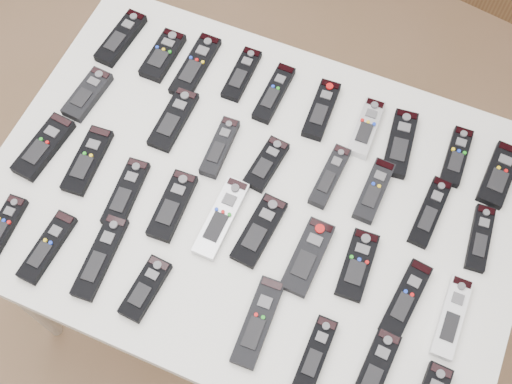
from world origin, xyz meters
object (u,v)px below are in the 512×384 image
at_px(remote_8, 456,157).
at_px(remote_33, 315,354).
at_px(remote_26, 406,298).
at_px(remote_14, 330,176).
at_px(remote_4, 274,93).
at_px(remote_18, 44,147).
at_px(remote_15, 374,191).
at_px(remote_11, 173,119).
at_px(remote_29, 47,247).
at_px(remote_24, 308,257).
at_px(remote_0, 121,38).
at_px(remote_28, 4,226).
at_px(remote_5, 321,110).
at_px(remote_34, 375,370).
at_px(remote_30, 100,257).
at_px(remote_7, 400,143).
at_px(remote_27, 452,317).
at_px(remote_21, 172,206).
at_px(remote_32, 258,322).
at_px(remote_3, 242,74).
at_px(remote_17, 480,238).
at_px(remote_1, 163,55).
at_px(remote_20, 126,193).
at_px(remote_12, 220,147).
at_px(remote_31, 145,289).
at_px(remote_16, 430,212).
at_px(remote_19, 88,160).
at_px(remote_10, 88,94).
at_px(remote_25, 357,265).
at_px(remote_22, 221,218).
at_px(remote_2, 195,66).

height_order(remote_8, remote_33, remote_33).
bearing_deg(remote_26, remote_14, 146.90).
relative_size(remote_4, remote_18, 0.97).
xyz_separation_m(remote_4, remote_15, (0.32, -0.16, 0.00)).
xyz_separation_m(remote_11, remote_29, (-0.11, -0.41, 0.00)).
height_order(remote_24, remote_29, same).
distance_m(remote_0, remote_28, 0.58).
height_order(remote_5, remote_34, remote_5).
height_order(remote_15, remote_30, remote_15).
bearing_deg(remote_7, remote_33, -97.60).
xyz_separation_m(remote_5, remote_28, (-0.56, -0.58, -0.00)).
bearing_deg(remote_28, remote_27, 7.52).
height_order(remote_8, remote_21, remote_21).
relative_size(remote_8, remote_15, 0.97).
bearing_deg(remote_21, remote_28, -152.39).
bearing_deg(remote_32, remote_3, 114.37).
distance_m(remote_29, remote_30, 0.12).
bearing_deg(remote_34, remote_27, 59.45).
distance_m(remote_17, remote_27, 0.20).
bearing_deg(remote_3, remote_1, -173.15).
bearing_deg(remote_18, remote_20, -1.99).
relative_size(remote_7, remote_26, 1.01).
bearing_deg(remote_18, remote_14, 21.82).
height_order(remote_17, remote_18, remote_18).
xyz_separation_m(remote_7, remote_34, (0.11, -0.54, -0.00)).
xyz_separation_m(remote_12, remote_15, (0.38, 0.03, -0.00)).
distance_m(remote_4, remote_34, 0.71).
relative_size(remote_7, remote_24, 1.00).
height_order(remote_15, remote_20, remote_15).
bearing_deg(remote_1, remote_32, -46.83).
xyz_separation_m(remote_7, remote_31, (-0.40, -0.57, 0.00)).
distance_m(remote_18, remote_26, 0.92).
distance_m(remote_4, remote_16, 0.48).
xyz_separation_m(remote_19, remote_31, (0.27, -0.23, 0.00)).
distance_m(remote_3, remote_5, 0.23).
distance_m(remote_3, remote_7, 0.44).
xyz_separation_m(remote_18, remote_28, (0.02, -0.21, -0.00)).
bearing_deg(remote_10, remote_25, -7.45).
xyz_separation_m(remote_14, remote_18, (-0.66, -0.19, 0.00)).
xyz_separation_m(remote_21, remote_32, (0.29, -0.17, -0.00)).
bearing_deg(remote_12, remote_22, -67.03).
bearing_deg(remote_2, remote_25, -31.10).
bearing_deg(remote_16, remote_10, -174.70).
bearing_deg(remote_3, remote_11, -118.20).
bearing_deg(remote_0, remote_15, -8.02).
distance_m(remote_2, remote_22, 0.43).
height_order(remote_5, remote_27, remote_5).
height_order(remote_10, remote_26, remote_10).
distance_m(remote_20, remote_32, 0.43).
distance_m(remote_3, remote_29, 0.64).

